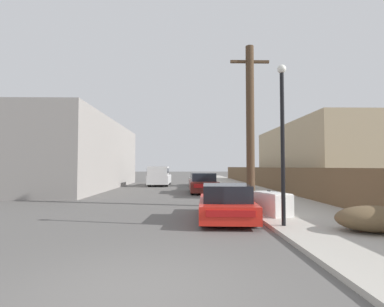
# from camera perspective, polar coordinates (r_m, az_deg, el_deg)

# --- Properties ---
(ground_plane) EXTENTS (220.00, 220.00, 0.00)m
(ground_plane) POSITION_cam_1_polar(r_m,az_deg,el_deg) (4.81, -10.65, -24.92)
(ground_plane) COLOR #595654
(sidewalk_curb) EXTENTS (4.20, 63.00, 0.12)m
(sidewalk_curb) POSITION_cam_1_polar(r_m,az_deg,el_deg) (28.32, 8.17, -6.11)
(sidewalk_curb) COLOR #ADA89E
(sidewalk_curb) RESTS_ON ground
(discarded_fridge) EXTENTS (1.15, 1.77, 0.81)m
(discarded_fridge) POSITION_cam_1_polar(r_m,az_deg,el_deg) (11.29, 14.90, -9.17)
(discarded_fridge) COLOR white
(discarded_fridge) RESTS_ON sidewalk_curb
(parked_sports_car_red) EXTENTS (2.07, 4.38, 1.23)m
(parked_sports_car_red) POSITION_cam_1_polar(r_m,az_deg,el_deg) (10.64, 6.43, -9.38)
(parked_sports_car_red) COLOR red
(parked_sports_car_red) RESTS_ON ground
(car_parked_mid) EXTENTS (1.92, 4.69, 1.40)m
(car_parked_mid) POSITION_cam_1_polar(r_m,az_deg,el_deg) (21.29, 2.09, -5.71)
(car_parked_mid) COLOR #5B1E19
(car_parked_mid) RESTS_ON ground
(car_parked_far) EXTENTS (2.00, 4.44, 1.26)m
(car_parked_far) POSITION_cam_1_polar(r_m,az_deg,el_deg) (28.91, 1.38, -4.99)
(car_parked_far) COLOR gray
(car_parked_far) RESTS_ON ground
(pickup_truck) EXTENTS (1.98, 5.33, 1.87)m
(pickup_truck) POSITION_cam_1_polar(r_m,az_deg,el_deg) (29.01, -6.25, -4.31)
(pickup_truck) COLOR silver
(pickup_truck) RESTS_ON ground
(utility_pole) EXTENTS (1.80, 0.38, 7.33)m
(utility_pole) POSITION_cam_1_polar(r_m,az_deg,el_deg) (14.10, 11.03, 5.75)
(utility_pole) COLOR #4C3826
(utility_pole) RESTS_ON sidewalk_curb
(street_lamp) EXTENTS (0.26, 0.26, 4.76)m
(street_lamp) POSITION_cam_1_polar(r_m,az_deg,el_deg) (9.25, 16.85, 4.04)
(street_lamp) COLOR black
(street_lamp) RESTS_ON sidewalk_curb
(brush_pile) EXTENTS (2.01, 1.40, 0.68)m
(brush_pile) POSITION_cam_1_polar(r_m,az_deg,el_deg) (9.43, 31.33, -10.56)
(brush_pile) COLOR brown
(brush_pile) RESTS_ON sidewalk_curb
(wooden_fence) EXTENTS (0.08, 42.32, 1.67)m
(wooden_fence) POSITION_cam_1_polar(r_m,az_deg,el_deg) (25.67, 13.59, -4.44)
(wooden_fence) COLOR brown
(wooden_fence) RESTS_ON sidewalk_curb
(building_left_block) EXTENTS (7.00, 18.66, 5.66)m
(building_left_block) POSITION_cam_1_polar(r_m,az_deg,el_deg) (27.49, -21.23, -0.29)
(building_left_block) COLOR gray
(building_left_block) RESTS_ON ground
(building_right_house) EXTENTS (6.00, 14.24, 5.01)m
(building_right_house) POSITION_cam_1_polar(r_m,az_deg,el_deg) (25.09, 23.26, -0.80)
(building_right_house) COLOR tan
(building_right_house) RESTS_ON ground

